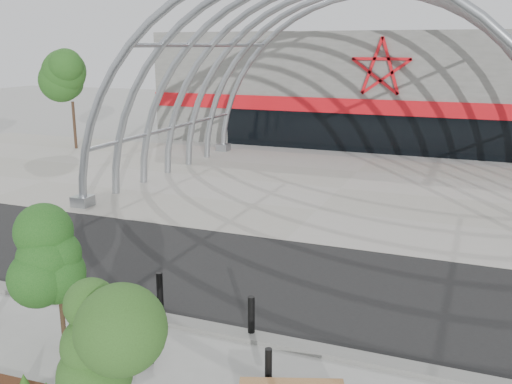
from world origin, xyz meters
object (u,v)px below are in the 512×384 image
street_tree_1 (119,338)px  bench_0 (121,342)px  street_tree_0 (57,253)px  bollard_2 (160,291)px

street_tree_1 → bench_0: size_ratio=1.57×
street_tree_0 → bollard_2: bearing=70.4°
bench_0 → bollard_2: 2.24m
street_tree_1 → bollard_2: (-2.57, 5.41, -1.89)m
street_tree_1 → bench_0: street_tree_1 is taller
bench_0 → bollard_2: size_ratio=1.98×
street_tree_0 → bench_0: street_tree_0 is taller
street_tree_0 → street_tree_1: street_tree_0 is taller
street_tree_0 → street_tree_1: 4.44m
street_tree_0 → street_tree_1: size_ratio=1.02×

